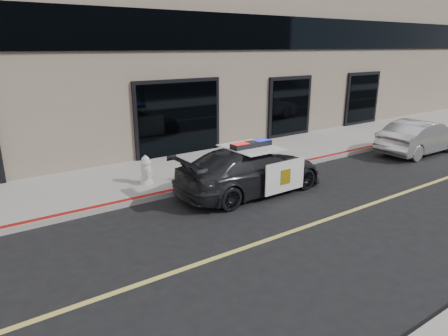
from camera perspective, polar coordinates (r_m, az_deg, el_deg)
ground at (r=10.54m, az=17.31°, el=-6.04°), size 120.00×120.00×0.00m
sidewalk_n at (r=14.12m, az=0.57°, el=0.94°), size 60.00×3.50×0.15m
police_car at (r=11.24m, az=3.85°, el=-0.25°), size 2.11×4.53×1.47m
silver_sedan at (r=17.12m, az=26.30°, el=4.02°), size 1.40×3.96×1.30m
fire_hydrant at (r=11.75m, az=-11.05°, el=-0.35°), size 0.38×0.53×0.84m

